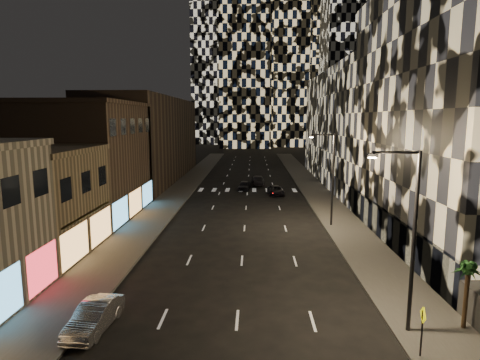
# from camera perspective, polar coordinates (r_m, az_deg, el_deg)

# --- Properties ---
(sidewalk_left) EXTENTS (4.00, 120.00, 0.15)m
(sidewalk_left) POSITION_cam_1_polar(r_m,az_deg,el_deg) (60.85, -8.39, -1.29)
(sidewalk_left) COLOR #47443F
(sidewalk_left) RESTS_ON ground
(sidewalk_right) EXTENTS (4.00, 120.00, 0.15)m
(sidewalk_right) POSITION_cam_1_polar(r_m,az_deg,el_deg) (60.58, 10.58, -1.39)
(sidewalk_right) COLOR #47443F
(sidewalk_right) RESTS_ON ground
(curb_left) EXTENTS (0.20, 120.00, 0.15)m
(curb_left) POSITION_cam_1_polar(r_m,az_deg,el_deg) (60.51, -6.43, -1.31)
(curb_left) COLOR #4C4C47
(curb_left) RESTS_ON ground
(curb_right) EXTENTS (0.20, 120.00, 0.15)m
(curb_right) POSITION_cam_1_polar(r_m,az_deg,el_deg) (60.30, 8.60, -1.39)
(curb_right) COLOR #4C4C47
(curb_right) RESTS_ON ground
(retail_tan) EXTENTS (10.00, 10.00, 8.00)m
(retail_tan) POSITION_cam_1_polar(r_m,az_deg,el_deg) (35.46, -28.35, -3.07)
(retail_tan) COLOR #756446
(retail_tan) RESTS_ON ground
(retail_brown) EXTENTS (10.00, 15.00, 12.00)m
(retail_brown) POSITION_cam_1_polar(r_m,az_deg,el_deg) (46.25, -20.80, 2.47)
(retail_brown) COLOR #463527
(retail_brown) RESTS_ON ground
(retail_filler_left) EXTENTS (10.00, 40.00, 14.00)m
(retail_filler_left) POSITION_cam_1_polar(r_m,az_deg,el_deg) (71.29, -12.65, 5.67)
(retail_filler_left) COLOR #463527
(retail_filler_left) RESTS_ON ground
(midrise_base) EXTENTS (0.60, 25.00, 3.00)m
(midrise_base) POSITION_cam_1_polar(r_m,az_deg,el_deg) (36.53, 20.28, -6.25)
(midrise_base) COLOR #383838
(midrise_base) RESTS_ON ground
(midrise_filler_right) EXTENTS (16.00, 40.00, 18.00)m
(midrise_filler_right) POSITION_cam_1_polar(r_m,az_deg,el_deg) (68.70, 18.24, 7.00)
(midrise_filler_right) COLOR #232326
(midrise_filler_right) RESTS_ON ground
(tower_right_mid) EXTENTS (20.00, 20.00, 100.00)m
(tower_right_mid) POSITION_cam_1_polar(r_m,az_deg,el_deg) (153.09, 16.06, 23.38)
(tower_right_mid) COLOR black
(tower_right_mid) RESTS_ON ground
(tower_center_low) EXTENTS (18.00, 18.00, 95.00)m
(tower_center_low) POSITION_cam_1_polar(r_m,az_deg,el_deg) (153.45, 0.83, 22.71)
(tower_center_low) COLOR black
(tower_center_low) RESTS_ON ground
(streetlight_near) EXTENTS (2.55, 0.25, 9.00)m
(streetlight_near) POSITION_cam_1_polar(r_m,az_deg,el_deg) (21.07, 22.97, -6.47)
(streetlight_near) COLOR black
(streetlight_near) RESTS_ON sidewalk_right
(streetlight_far) EXTENTS (2.55, 0.25, 9.00)m
(streetlight_far) POSITION_cam_1_polar(r_m,az_deg,el_deg) (40.02, 12.74, 0.99)
(streetlight_far) COLOR black
(streetlight_far) RESTS_ON sidewalk_right
(car_silver_parked) EXTENTS (1.83, 4.36, 1.40)m
(car_silver_parked) POSITION_cam_1_polar(r_m,az_deg,el_deg) (22.65, -20.03, -17.81)
(car_silver_parked) COLOR #99989D
(car_silver_parked) RESTS_ON ground
(car_dark_midlane) EXTENTS (1.97, 4.10, 1.35)m
(car_dark_midlane) POSITION_cam_1_polar(r_m,az_deg,el_deg) (59.74, 0.60, -0.80)
(car_dark_midlane) COLOR black
(car_dark_midlane) RESTS_ON ground
(car_dark_oncoming) EXTENTS (2.20, 5.23, 1.51)m
(car_dark_oncoming) POSITION_cam_1_polar(r_m,az_deg,el_deg) (64.46, 2.56, -0.03)
(car_dark_oncoming) COLOR black
(car_dark_oncoming) RESTS_ON ground
(car_dark_rightlane) EXTENTS (2.37, 4.59, 1.24)m
(car_dark_rightlane) POSITION_cam_1_polar(r_m,az_deg,el_deg) (56.21, 5.10, -1.50)
(car_dark_rightlane) COLOR black
(car_dark_rightlane) RESTS_ON ground
(ped_sign) EXTENTS (0.16, 0.77, 2.32)m
(ped_sign) POSITION_cam_1_polar(r_m,az_deg,el_deg) (20.38, 24.51, -18.08)
(ped_sign) COLOR black
(ped_sign) RESTS_ON sidewalk_right
(palm_tree) EXTENTS (1.77, 1.73, 3.46)m
(palm_tree) POSITION_cam_1_polar(r_m,az_deg,el_deg) (23.33, 29.69, -11.50)
(palm_tree) COLOR #47331E
(palm_tree) RESTS_ON sidewalk_right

